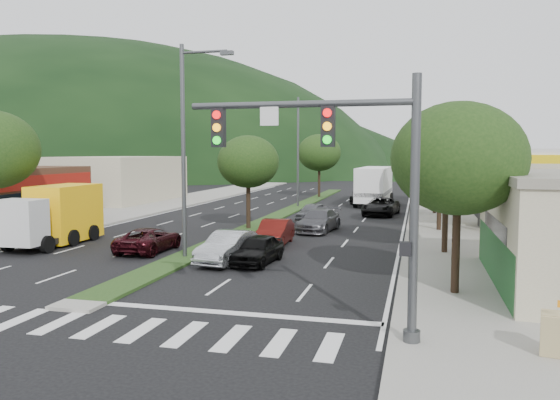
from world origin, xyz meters
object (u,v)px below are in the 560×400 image
(car_queue_e, at_px, (312,212))
(a_frame_sign, at_px, (555,331))
(tree_r_a, at_px, (458,159))
(car_queue_b, at_px, (319,220))
(streetlight_mid, at_px, (300,146))
(car_queue_c, at_px, (275,232))
(traffic_signal, at_px, (353,168))
(box_truck, at_px, (57,217))
(tree_r_d, at_px, (436,151))
(car_queue_f, at_px, (364,196))
(car_queue_a, at_px, (258,249))
(tree_r_c, at_px, (440,157))
(tree_r_e, at_px, (433,154))
(car_queue_d, at_px, (381,206))
(tree_med_far, at_px, (319,153))
(streetlight_near, at_px, (187,141))
(motorhome, at_px, (374,185))
(tree_r_b, at_px, (447,152))
(suv_maroon, at_px, (149,240))
(tree_med_near, at_px, (248,162))
(sedan_silver, at_px, (229,247))

(car_queue_e, xyz_separation_m, a_frame_sign, (10.76, -25.21, 0.12))
(tree_r_a, height_order, car_queue_b, tree_r_a)
(streetlight_mid, distance_m, car_queue_c, 21.04)
(traffic_signal, relative_size, box_truck, 1.06)
(tree_r_d, bearing_deg, car_queue_f, 127.02)
(tree_r_d, bearing_deg, car_queue_a, -110.49)
(car_queue_b, bearing_deg, tree_r_c, 18.46)
(car_queue_f, bearing_deg, tree_r_e, 16.07)
(car_queue_c, relative_size, car_queue_d, 0.82)
(car_queue_a, bearing_deg, tree_med_far, 100.67)
(streetlight_near, xyz_separation_m, car_queue_d, (7.62, 20.46, -4.87))
(car_queue_d, relative_size, motorhome, 0.54)
(tree_r_b, xyz_separation_m, suv_maroon, (-14.53, -2.72, -4.42))
(tree_med_far, relative_size, car_queue_f, 1.31)
(tree_r_a, xyz_separation_m, tree_r_d, (0.00, 26.00, 0.36))
(tree_r_b, bearing_deg, tree_med_near, 153.43)
(tree_r_c, distance_m, motorhome, 18.48)
(tree_r_c, relative_size, car_queue_e, 1.65)
(tree_r_a, bearing_deg, car_queue_d, 99.67)
(tree_med_far, height_order, car_queue_a, tree_med_far)
(traffic_signal, xyz_separation_m, car_queue_c, (-5.86, 14.29, -3.96))
(a_frame_sign, bearing_deg, streetlight_near, 155.69)
(tree_med_near, height_order, car_queue_d, tree_med_near)
(tree_r_c, height_order, tree_med_far, tree_med_far)
(car_queue_a, bearing_deg, car_queue_f, 91.49)
(car_queue_e, bearing_deg, box_truck, -123.38)
(tree_r_c, relative_size, box_truck, 0.98)
(box_truck, bearing_deg, car_queue_c, -168.30)
(car_queue_e, bearing_deg, motorhome, 83.77)
(tree_r_d, xyz_separation_m, tree_med_near, (-12.00, -12.00, -0.75))
(traffic_signal, height_order, car_queue_e, traffic_signal)
(tree_r_b, xyz_separation_m, box_truck, (-20.45, -1.99, -3.52))
(suv_maroon, xyz_separation_m, car_queue_e, (5.70, 14.18, 0.05))
(tree_r_e, height_order, tree_med_near, tree_r_e)
(car_queue_c, bearing_deg, tree_r_b, -7.66)
(streetlight_near, xyz_separation_m, car_queue_f, (5.30, 30.61, -4.81))
(tree_r_b, height_order, motorhome, tree_r_b)
(tree_r_e, xyz_separation_m, tree_med_near, (-12.00, -22.00, -0.46))
(traffic_signal, xyz_separation_m, tree_r_d, (2.97, 31.54, 0.54))
(car_queue_e, height_order, motorhome, motorhome)
(tree_r_a, xyz_separation_m, tree_med_near, (-12.00, 14.00, -0.39))
(streetlight_near, height_order, car_queue_f, streetlight_near)
(traffic_signal, xyz_separation_m, car_queue_d, (-1.20, 30.00, -3.93))
(suv_maroon, bearing_deg, tree_med_far, -94.78)
(sedan_silver, distance_m, car_queue_a, 1.36)
(car_queue_c, xyz_separation_m, car_queue_f, (2.34, 25.86, 0.08))
(car_queue_d, height_order, car_queue_f, car_queue_f)
(motorhome, bearing_deg, tree_med_near, -106.62)
(car_queue_a, bearing_deg, car_queue_e, 96.74)
(tree_r_a, bearing_deg, car_queue_c, 135.27)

